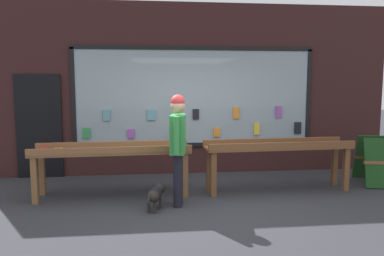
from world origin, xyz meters
The scene contains 7 objects.
ground_plane centered at (0.00, 0.00, 0.00)m, with size 40.00×40.00×0.00m, color #2D2D33.
shopfront_facade centered at (-0.03, 2.39, 1.77)m, with size 8.67×0.29×3.57m.
display_table_left centered at (-1.45, 0.81, 0.72)m, with size 2.65×0.78×0.90m.
display_table_right centered at (1.45, 0.81, 0.73)m, with size 2.64×0.67×0.91m.
person_browsing centered at (-0.38, 0.18, 1.03)m, with size 0.29×0.68×1.75m.
small_dog centered at (-0.74, 0.02, 0.24)m, with size 0.34×0.57×0.37m.
sandwich_board_sign centered at (3.47, 1.05, 0.46)m, with size 0.75×0.93×0.90m.
Camera 1 is at (-0.79, -5.53, 1.92)m, focal length 35.00 mm.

